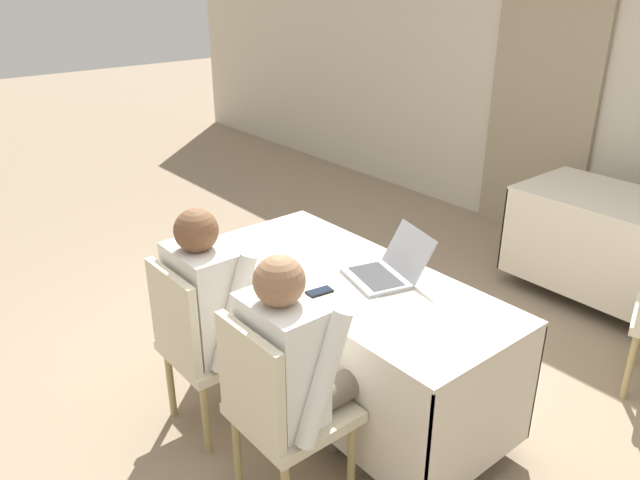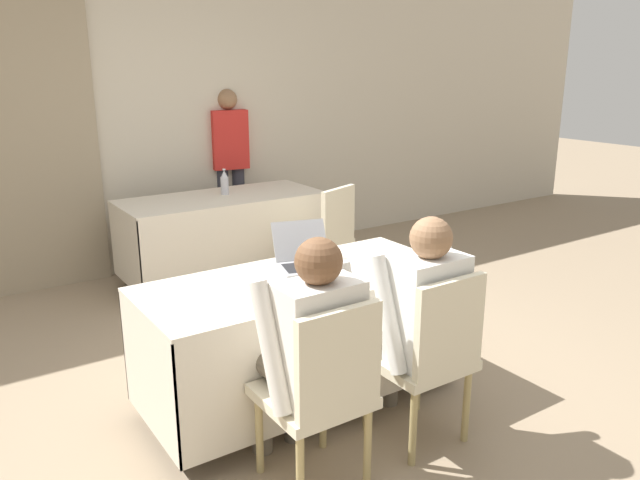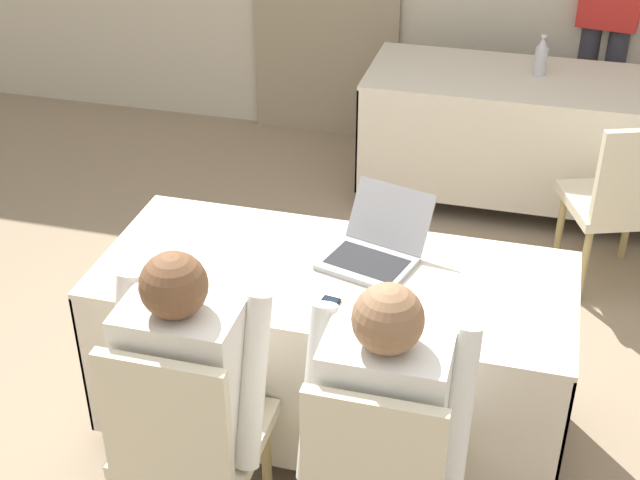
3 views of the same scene
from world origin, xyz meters
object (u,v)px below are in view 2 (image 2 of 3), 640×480
at_px(chair_near_right, 429,352).
at_px(person_red_shirt, 230,162).
at_px(cell_phone, 328,287).
at_px(laptop, 306,260).
at_px(person_checkered_shirt, 309,345).
at_px(person_white_shirt, 416,314).
at_px(water_bottle, 225,183).
at_px(chair_near_left, 322,388).
at_px(chair_far_spare, 325,236).

relative_size(chair_near_right, person_red_shirt, 0.56).
bearing_deg(cell_phone, person_red_shirt, 81.46).
height_order(laptop, cell_phone, laptop).
xyz_separation_m(cell_phone, chair_near_right, (0.28, -0.45, -0.25)).
height_order(cell_phone, person_red_shirt, person_red_shirt).
bearing_deg(laptop, person_checkered_shirt, -105.91).
distance_m(laptop, person_white_shirt, 0.73).
relative_size(laptop, chair_near_right, 0.47).
bearing_deg(person_checkered_shirt, water_bottle, -108.36).
relative_size(chair_near_left, person_white_shirt, 0.78).
bearing_deg(laptop, chair_near_left, -102.46).
bearing_deg(person_red_shirt, chair_near_left, -101.06).
relative_size(cell_phone, person_red_shirt, 0.08).
relative_size(person_checkered_shirt, person_white_shirt, 1.00).
bearing_deg(cell_phone, chair_near_left, -118.34).
relative_size(chair_far_spare, person_white_shirt, 0.78).
height_order(person_checkered_shirt, person_red_shirt, person_red_shirt).
height_order(chair_near_right, person_red_shirt, person_red_shirt).
distance_m(person_white_shirt, person_red_shirt, 3.40).
bearing_deg(person_checkered_shirt, chair_far_spare, -126.05).
height_order(chair_near_left, person_white_shirt, person_white_shirt).
relative_size(laptop, chair_far_spare, 0.47).
distance_m(water_bottle, chair_near_right, 2.87).
distance_m(chair_near_left, chair_far_spare, 2.41).
xyz_separation_m(person_white_shirt, person_red_shirt, (0.63, 3.34, 0.26)).
distance_m(laptop, cell_phone, 0.36).
distance_m(water_bottle, person_checkered_shirt, 2.88).
height_order(laptop, water_bottle, laptop).
bearing_deg(cell_phone, chair_far_spare, 64.48).
bearing_deg(laptop, person_white_shirt, -58.60).
bearing_deg(person_checkered_shirt, cell_phone, -134.06).
relative_size(chair_near_left, chair_far_spare, 1.00).
xyz_separation_m(chair_near_left, person_white_shirt, (0.62, 0.10, 0.16)).
relative_size(cell_phone, person_white_shirt, 0.11).
bearing_deg(person_red_shirt, cell_phone, -98.06).
height_order(laptop, person_white_shirt, person_white_shirt).
xyz_separation_m(cell_phone, person_red_shirt, (0.91, 2.99, 0.17)).
bearing_deg(chair_near_right, water_bottle, -95.76).
xyz_separation_m(laptop, chair_near_left, (-0.43, -0.79, -0.29)).
distance_m(laptop, chair_near_left, 0.95).
height_order(laptop, chair_near_left, laptop).
bearing_deg(person_white_shirt, chair_near_left, 9.42).
bearing_deg(cell_phone, chair_near_right, -49.62).
distance_m(chair_far_spare, person_red_shirt, 1.52).
bearing_deg(chair_near_left, chair_far_spare, -124.61).
height_order(chair_near_left, person_checkered_shirt, person_checkered_shirt).
bearing_deg(cell_phone, water_bottle, 85.01).
relative_size(chair_near_right, person_white_shirt, 0.78).
bearing_deg(chair_near_left, laptop, -118.36).
distance_m(laptop, water_bottle, 2.10).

